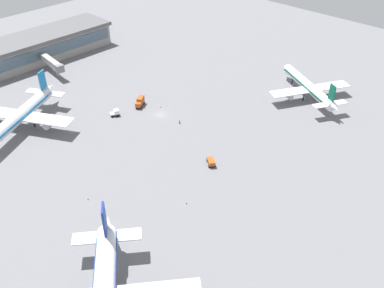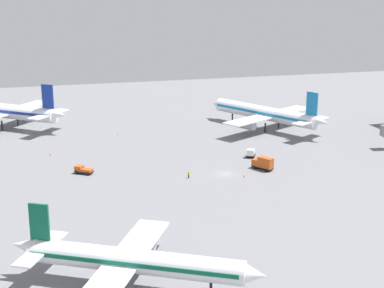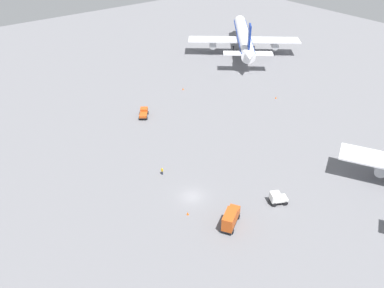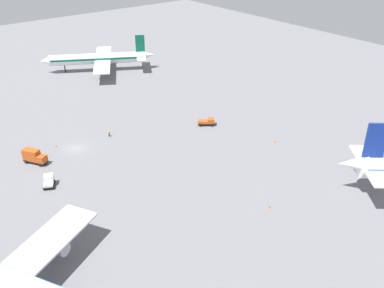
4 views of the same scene
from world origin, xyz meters
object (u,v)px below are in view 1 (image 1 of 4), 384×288
object	(u,v)px
catering_truck	(140,102)
safety_cone_near_gate	(187,203)
baggage_tug	(115,113)
pushback_tractor	(211,162)
airplane_taxiing	(19,117)
safety_cone_far_side	(161,107)
ground_crew_worker	(180,121)
safety_cone_mid_apron	(88,199)
airplane_at_gate	(309,87)

from	to	relation	value
catering_truck	safety_cone_near_gate	bearing A→B (deg)	30.56
safety_cone_near_gate	baggage_tug	bearing A→B (deg)	-107.42
pushback_tractor	airplane_taxiing	bearing A→B (deg)	-116.40
baggage_tug	safety_cone_far_side	xyz separation A→B (m)	(-15.37, 7.75, -0.86)
safety_cone_near_gate	ground_crew_worker	bearing A→B (deg)	-132.54
pushback_tractor	safety_cone_near_gate	bearing A→B (deg)	-31.59
catering_truck	safety_cone_mid_apron	world-z (taller)	catering_truck
catering_truck	safety_cone_near_gate	xyz separation A→B (m)	(27.30, 50.84, -1.40)
catering_truck	safety_cone_near_gate	world-z (taller)	catering_truck
baggage_tug	safety_cone_near_gate	size ratio (longest dim) A/B	6.19
safety_cone_mid_apron	safety_cone_far_side	size ratio (longest dim) A/B	1.00
ground_crew_worker	safety_cone_far_side	bearing A→B (deg)	70.32
catering_truck	pushback_tractor	xyz separation A→B (m)	(9.16, 43.84, -0.73)
ground_crew_worker	catering_truck	bearing A→B (deg)	87.36
baggage_tug	safety_cone_near_gate	world-z (taller)	baggage_tug
airplane_taxiing	ground_crew_worker	distance (m)	54.96
airplane_taxiing	catering_truck	world-z (taller)	airplane_taxiing
ground_crew_worker	safety_cone_near_gate	size ratio (longest dim) A/B	2.78
catering_truck	ground_crew_worker	distance (m)	19.82
pushback_tractor	ground_crew_worker	bearing A→B (deg)	-166.01
ground_crew_worker	safety_cone_mid_apron	xyz separation A→B (m)	(46.18, 9.96, -0.55)
pushback_tractor	safety_cone_far_side	xyz separation A→B (m)	(-13.51, -37.08, -0.67)
catering_truck	safety_cone_near_gate	size ratio (longest dim) A/B	9.62
baggage_tug	ground_crew_worker	bearing A→B (deg)	-32.26
baggage_tug	ground_crew_worker	xyz separation A→B (m)	(-12.25, 20.75, -0.31)
airplane_taxiing	pushback_tractor	size ratio (longest dim) A/B	9.20
airplane_at_gate	catering_truck	size ratio (longest dim) A/B	6.40
safety_cone_near_gate	safety_cone_mid_apron	world-z (taller)	same
baggage_tug	safety_cone_far_side	distance (m)	17.24
catering_truck	safety_cone_mid_apron	xyz separation A→B (m)	(44.96, 29.71, -1.40)
airplane_at_gate	safety_cone_far_side	world-z (taller)	airplane_at_gate
safety_cone_mid_apron	safety_cone_far_side	bearing A→B (deg)	-155.03
catering_truck	ground_crew_worker	size ratio (longest dim) A/B	3.46
baggage_tug	pushback_tractor	bearing A→B (deg)	-60.43
safety_cone_far_side	ground_crew_worker	bearing A→B (deg)	76.50
ground_crew_worker	safety_cone_near_gate	distance (m)	42.18
safety_cone_near_gate	safety_cone_far_side	distance (m)	54.26
airplane_at_gate	pushback_tractor	xyz separation A→B (m)	(58.65, 1.62, -3.53)
pushback_tractor	ground_crew_worker	size ratio (longest dim) A/B	2.79
safety_cone_far_side	airplane_at_gate	bearing A→B (deg)	141.85
catering_truck	ground_crew_worker	world-z (taller)	catering_truck
airplane_at_gate	safety_cone_mid_apron	bearing A→B (deg)	111.88
safety_cone_near_gate	safety_cone_far_side	size ratio (longest dim) A/B	1.00
safety_cone_mid_apron	safety_cone_far_side	world-z (taller)	same
safety_cone_near_gate	airplane_taxiing	bearing A→B (deg)	-79.99
airplane_taxiing	safety_cone_mid_apron	world-z (taller)	airplane_taxiing
catering_truck	pushback_tractor	size ratio (longest dim) A/B	1.24
pushback_tractor	ground_crew_worker	distance (m)	26.23
airplane_at_gate	safety_cone_mid_apron	size ratio (longest dim) A/B	61.55
ground_crew_worker	airplane_taxiing	bearing A→B (deg)	131.50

